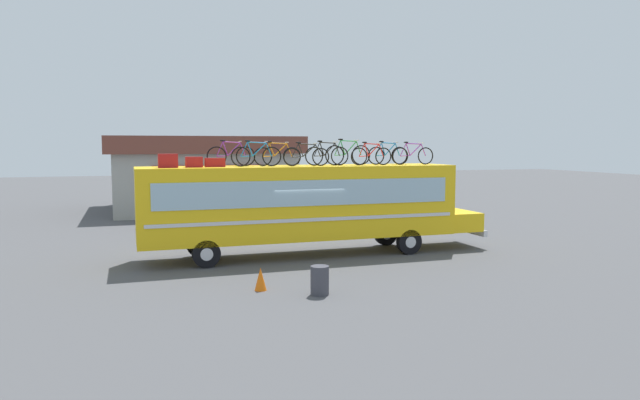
# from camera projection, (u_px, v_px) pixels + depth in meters

# --- Properties ---
(ground_plane) EXTENTS (120.00, 120.00, 0.00)m
(ground_plane) POSITION_uv_depth(u_px,v_px,m) (301.00, 255.00, 20.93)
(ground_plane) COLOR #4C4C4F
(bus) EXTENTS (12.86, 2.37, 3.26)m
(bus) POSITION_uv_depth(u_px,v_px,m) (306.00, 203.00, 20.81)
(bus) COLOR yellow
(bus) RESTS_ON ground
(luggage_bag_1) EXTENTS (0.62, 0.39, 0.46)m
(luggage_bag_1) POSITION_uv_depth(u_px,v_px,m) (168.00, 161.00, 18.89)
(luggage_bag_1) COLOR maroon
(luggage_bag_1) RESTS_ON bus
(luggage_bag_2) EXTENTS (0.54, 0.42, 0.35)m
(luggage_bag_2) POSITION_uv_depth(u_px,v_px,m) (194.00, 162.00, 19.26)
(luggage_bag_2) COLOR maroon
(luggage_bag_2) RESTS_ON bus
(luggage_bag_3) EXTENTS (0.66, 0.37, 0.30)m
(luggage_bag_3) POSITION_uv_depth(u_px,v_px,m) (215.00, 162.00, 19.62)
(luggage_bag_3) COLOR maroon
(luggage_bag_3) RESTS_ON bus
(rooftop_bicycle_1) EXTENTS (1.72, 0.44, 0.93)m
(rooftop_bicycle_1) POSITION_uv_depth(u_px,v_px,m) (231.00, 155.00, 20.16)
(rooftop_bicycle_1) COLOR black
(rooftop_bicycle_1) RESTS_ON bus
(rooftop_bicycle_2) EXTENTS (1.79, 0.44, 0.92)m
(rooftop_bicycle_2) POSITION_uv_depth(u_px,v_px,m) (256.00, 155.00, 19.99)
(rooftop_bicycle_2) COLOR black
(rooftop_bicycle_2) RESTS_ON bus
(rooftop_bicycle_3) EXTENTS (1.74, 0.44, 0.89)m
(rooftop_bicycle_3) POSITION_uv_depth(u_px,v_px,m) (277.00, 155.00, 20.50)
(rooftop_bicycle_3) COLOR black
(rooftop_bicycle_3) RESTS_ON bus
(rooftop_bicycle_4) EXTENTS (1.71, 0.44, 0.86)m
(rooftop_bicycle_4) POSITION_uv_depth(u_px,v_px,m) (306.00, 156.00, 20.39)
(rooftop_bicycle_4) COLOR black
(rooftop_bicycle_4) RESTS_ON bus
(rooftop_bicycle_5) EXTENTS (1.68, 0.44, 0.91)m
(rooftop_bicycle_5) POSITION_uv_depth(u_px,v_px,m) (327.00, 155.00, 20.96)
(rooftop_bicycle_5) COLOR black
(rooftop_bicycle_5) RESTS_ON bus
(rooftop_bicycle_6) EXTENTS (1.79, 0.44, 0.98)m
(rooftop_bicycle_6) POSITION_uv_depth(u_px,v_px,m) (348.00, 154.00, 21.27)
(rooftop_bicycle_6) COLOR black
(rooftop_bicycle_6) RESTS_ON bus
(rooftop_bicycle_7) EXTENTS (1.63, 0.44, 0.87)m
(rooftop_bicycle_7) POSITION_uv_depth(u_px,v_px,m) (371.00, 155.00, 21.25)
(rooftop_bicycle_7) COLOR black
(rooftop_bicycle_7) RESTS_ON bus
(rooftop_bicycle_8) EXTENTS (1.66, 0.44, 0.90)m
(rooftop_bicycle_8) POSITION_uv_depth(u_px,v_px,m) (388.00, 155.00, 21.93)
(rooftop_bicycle_8) COLOR black
(rooftop_bicycle_8) RESTS_ON bus
(rooftop_bicycle_9) EXTENTS (1.73, 0.44, 0.88)m
(rooftop_bicycle_9) POSITION_uv_depth(u_px,v_px,m) (413.00, 155.00, 21.82)
(rooftop_bicycle_9) COLOR black
(rooftop_bicycle_9) RESTS_ON bus
(roadside_building) EXTENTS (11.13, 9.71, 4.50)m
(roadside_building) POSITION_uv_depth(u_px,v_px,m) (200.00, 172.00, 36.14)
(roadside_building) COLOR #9E9E99
(roadside_building) RESTS_ON ground
(trash_bin) EXTENTS (0.50, 0.50, 0.78)m
(trash_bin) POSITION_uv_depth(u_px,v_px,m) (320.00, 280.00, 15.40)
(trash_bin) COLOR #3F3F47
(trash_bin) RESTS_ON ground
(traffic_cone) EXTENTS (0.33, 0.33, 0.64)m
(traffic_cone) POSITION_uv_depth(u_px,v_px,m) (261.00, 279.00, 15.87)
(traffic_cone) COLOR orange
(traffic_cone) RESTS_ON ground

